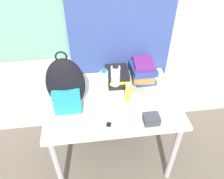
# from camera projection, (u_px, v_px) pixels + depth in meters

# --- Properties ---
(wall_back) EXTENTS (6.00, 0.06, 2.50)m
(wall_back) POSITION_uv_depth(u_px,v_px,m) (104.00, 16.00, 1.83)
(wall_back) COLOR beige
(wall_back) RESTS_ON ground_plane
(curtain_blue) EXTENTS (0.91, 0.04, 2.50)m
(curtain_blue) POSITION_uv_depth(u_px,v_px,m) (122.00, 18.00, 1.80)
(curtain_blue) COLOR #384C93
(curtain_blue) RESTS_ON ground_plane
(desk) EXTENTS (1.07, 0.77, 0.74)m
(desk) POSITION_uv_depth(u_px,v_px,m) (112.00, 107.00, 1.86)
(desk) COLOR silver
(desk) RESTS_ON ground_plane
(backpack) EXTENTS (0.28, 0.19, 0.50)m
(backpack) POSITION_uv_depth(u_px,v_px,m) (66.00, 86.00, 1.59)
(backpack) COLOR black
(backpack) RESTS_ON desk
(book_stack_left) EXTENTS (0.21, 0.26, 0.11)m
(book_stack_left) POSITION_uv_depth(u_px,v_px,m) (117.00, 75.00, 1.95)
(book_stack_left) COLOR black
(book_stack_left) RESTS_ON desk
(book_stack_center) EXTENTS (0.22, 0.28, 0.19)m
(book_stack_center) POSITION_uv_depth(u_px,v_px,m) (143.00, 71.00, 1.95)
(book_stack_center) COLOR navy
(book_stack_center) RESTS_ON desk
(water_bottle) EXTENTS (0.07, 0.07, 0.22)m
(water_bottle) POSITION_uv_depth(u_px,v_px,m) (104.00, 81.00, 1.82)
(water_bottle) COLOR silver
(water_bottle) RESTS_ON desk
(sports_bottle) EXTENTS (0.08, 0.08, 0.23)m
(sports_bottle) POSITION_uv_depth(u_px,v_px,m) (115.00, 77.00, 1.85)
(sports_bottle) COLOR white
(sports_bottle) RESTS_ON desk
(sunscreen_bottle) EXTENTS (0.04, 0.04, 0.18)m
(sunscreen_bottle) POSITION_uv_depth(u_px,v_px,m) (128.00, 93.00, 1.73)
(sunscreen_bottle) COLOR yellow
(sunscreen_bottle) RESTS_ON desk
(cell_phone) EXTENTS (0.08, 0.11, 0.02)m
(cell_phone) POSITION_uv_depth(u_px,v_px,m) (109.00, 125.00, 1.57)
(cell_phone) COLOR #B7BCC6
(cell_phone) RESTS_ON desk
(sunglasses_case) EXTENTS (0.15, 0.06, 0.04)m
(sunglasses_case) POSITION_uv_depth(u_px,v_px,m) (135.00, 91.00, 1.85)
(sunglasses_case) COLOR gray
(sunglasses_case) RESTS_ON desk
(camera_pouch) EXTENTS (0.11, 0.09, 0.07)m
(camera_pouch) POSITION_uv_depth(u_px,v_px,m) (151.00, 119.00, 1.58)
(camera_pouch) COLOR #383D47
(camera_pouch) RESTS_ON desk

